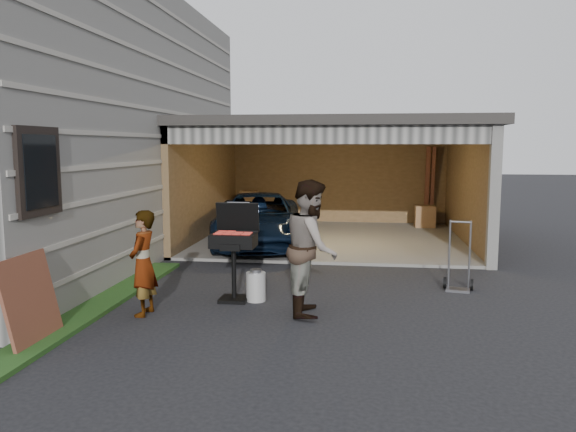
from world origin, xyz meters
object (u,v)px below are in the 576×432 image
object	(u,v)px
woman	(143,263)
man	(311,247)
minivan	(259,222)
hand_truck	(458,277)
bbq_grill	(234,243)
plywood_panel	(30,300)
propane_tank	(256,287)

from	to	relation	value
woman	man	size ratio (longest dim) A/B	0.78
minivan	hand_truck	xyz separation A→B (m)	(3.89, -3.33, -0.37)
minivan	man	world-z (taller)	man
bbq_grill	plywood_panel	xyz separation A→B (m)	(-1.94, -2.15, -0.34)
man	bbq_grill	xyz separation A→B (m)	(-1.20, 0.51, -0.06)
woman	plywood_panel	world-z (taller)	woman
woman	hand_truck	size ratio (longest dim) A/B	1.29
woman	plywood_panel	distance (m)	1.55
man	woman	bearing A→B (deg)	95.94
woman	hand_truck	bearing A→B (deg)	113.65
plywood_panel	hand_truck	world-z (taller)	hand_truck
woman	propane_tank	distance (m)	1.73
bbq_grill	hand_truck	bearing A→B (deg)	17.09
man	hand_truck	size ratio (longest dim) A/B	1.65
plywood_panel	minivan	bearing A→B (deg)	77.23
woman	hand_truck	distance (m)	4.93
propane_tank	hand_truck	xyz separation A→B (m)	(3.11, 1.05, -0.00)
bbq_grill	plywood_panel	distance (m)	2.92
plywood_panel	man	bearing A→B (deg)	27.65
bbq_grill	woman	bearing A→B (deg)	-140.23
hand_truck	minivan	bearing A→B (deg)	150.72
propane_tank	plywood_panel	xyz separation A→B (m)	(-2.26, -2.16, 0.31)
man	hand_truck	distance (m)	2.82
woman	bbq_grill	bearing A→B (deg)	130.07
minivan	woman	size ratio (longest dim) A/B	2.90
plywood_panel	hand_truck	size ratio (longest dim) A/B	0.95
minivan	man	bearing A→B (deg)	-80.99
propane_tank	plywood_panel	size ratio (longest dim) A/B	0.41
woman	man	bearing A→B (deg)	99.74
minivan	plywood_panel	distance (m)	6.70
plywood_panel	bbq_grill	bearing A→B (deg)	48.05
man	plywood_panel	bearing A→B (deg)	114.14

